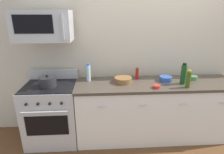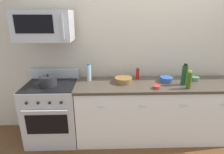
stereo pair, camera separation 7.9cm
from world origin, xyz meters
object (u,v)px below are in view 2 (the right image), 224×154
(bottle_water_clear, at_px, (89,73))
(bowl_red_small, at_px, (157,87))
(bottle_hot_sauce_red, at_px, (138,74))
(bowl_blue_mixing, at_px, (166,79))
(bowl_green_glaze, at_px, (195,78))
(stockpot, at_px, (48,81))
(microwave, at_px, (44,26))
(bottle_olive_oil, at_px, (189,80))
(bottle_wine_green, at_px, (184,75))
(bowl_wooden_salad, at_px, (123,80))
(range_oven, at_px, (53,111))

(bottle_water_clear, height_order, bowl_red_small, bottle_water_clear)
(bottle_hot_sauce_red, bearing_deg, bowl_blue_mixing, -17.83)
(bowl_blue_mixing, relative_size, bowl_green_glaze, 1.41)
(bowl_green_glaze, bearing_deg, bowl_red_small, -155.36)
(bowl_blue_mixing, relative_size, stockpot, 0.81)
(microwave, bearing_deg, bowl_red_small, -9.13)
(bottle_water_clear, height_order, bottle_olive_oil, bottle_water_clear)
(bottle_olive_oil, bearing_deg, bottle_hot_sauce_red, 147.40)
(bowl_blue_mixing, bearing_deg, bowl_green_glaze, 5.89)
(stockpot, bearing_deg, bowl_green_glaze, 4.25)
(bowl_green_glaze, bearing_deg, bottle_olive_oil, -126.58)
(bottle_wine_green, xyz_separation_m, bowl_wooden_salad, (-0.87, 0.11, -0.11))
(microwave, height_order, bowl_blue_mixing, microwave)
(bottle_wine_green, xyz_separation_m, bowl_blue_mixing, (-0.21, 0.13, -0.11))
(bowl_red_small, height_order, bowl_green_glaze, bowl_green_glaze)
(bottle_water_clear, relative_size, bowl_wooden_salad, 1.01)
(bowl_blue_mixing, bearing_deg, bottle_wine_green, -30.79)
(microwave, bearing_deg, bottle_hot_sauce_red, 6.61)
(bottle_water_clear, distance_m, bowl_red_small, 1.03)
(bowl_wooden_salad, bearing_deg, bottle_hot_sauce_red, 32.00)
(bottle_wine_green, xyz_separation_m, bowl_red_small, (-0.43, -0.14, -0.13))
(range_oven, distance_m, microwave, 1.28)
(microwave, xyz_separation_m, bottle_hot_sauce_red, (1.32, 0.15, -0.74))
(bowl_red_small, bearing_deg, range_oven, 172.51)
(stockpot, bearing_deg, bowl_red_small, -5.51)
(bottle_water_clear, distance_m, stockpot, 0.60)
(bottle_olive_oil, bearing_deg, stockpot, 175.39)
(bowl_blue_mixing, xyz_separation_m, stockpot, (-1.74, -0.12, 0.04))
(range_oven, bearing_deg, bottle_wine_green, -1.86)
(range_oven, relative_size, bottle_olive_oil, 4.17)
(bottle_wine_green, xyz_separation_m, bowl_green_glaze, (0.25, 0.17, -0.12))
(bottle_water_clear, bearing_deg, microwave, -168.84)
(bottle_olive_oil, distance_m, bowl_blue_mixing, 0.36)
(bottle_water_clear, relative_size, bowl_blue_mixing, 1.40)
(bottle_olive_oil, xyz_separation_m, bowl_green_glaze, (0.24, 0.32, -0.09))
(bottle_hot_sauce_red, distance_m, bowl_wooden_salad, 0.28)
(bottle_hot_sauce_red, distance_m, bowl_blue_mixing, 0.44)
(bowl_green_glaze, bearing_deg, microwave, -178.29)
(bowl_blue_mixing, bearing_deg, microwave, -179.40)
(bottle_wine_green, bearing_deg, bowl_green_glaze, 35.09)
(bottle_wine_green, distance_m, bowl_green_glaze, 0.33)
(bottle_hot_sauce_red, bearing_deg, bottle_wine_green, -22.48)
(range_oven, height_order, bottle_water_clear, bottle_water_clear)
(bottle_olive_oil, height_order, stockpot, bottle_olive_oil)
(microwave, distance_m, bowl_blue_mixing, 1.91)
(bottle_wine_green, relative_size, bowl_green_glaze, 2.33)
(microwave, height_order, bowl_green_glaze, microwave)
(bowl_wooden_salad, bearing_deg, bottle_water_clear, 168.52)
(bowl_blue_mixing, bearing_deg, bowl_wooden_salad, -178.80)
(microwave, bearing_deg, bowl_wooden_salad, 0.23)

